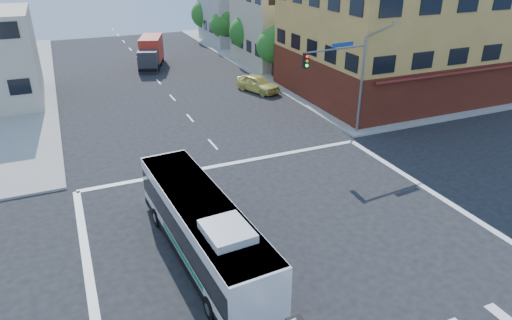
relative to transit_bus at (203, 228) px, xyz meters
name	(u,v)px	position (x,y,z in m)	size (l,w,h in m)	color
ground	(298,242)	(4.52, -0.59, -1.63)	(120.00, 120.00, 0.00)	black
sidewalk_ne	(402,47)	(39.52, 34.41, -1.55)	(50.00, 50.00, 0.15)	gray
corner_building_ne	(398,30)	(24.51, 17.89, 4.26)	(18.10, 15.44, 14.00)	gold
building_east_near	(291,23)	(21.50, 33.39, 2.88)	(12.06, 10.06, 9.00)	tan
building_east_far	(247,6)	(21.50, 47.39, 3.38)	(12.06, 10.06, 10.00)	#A3A39E
signal_mast_ne	(344,71)	(13.60, 10.03, 3.35)	(7.91, 1.13, 8.07)	slate
street_tree_a	(274,44)	(16.42, 27.33, 1.96)	(3.60, 3.60, 5.53)	#382014
street_tree_b	(246,30)	(16.42, 35.33, 2.12)	(3.80, 3.80, 5.79)	#382014
street_tree_c	(223,23)	(16.42, 43.33, 1.83)	(3.40, 3.40, 5.29)	#382014
street_tree_d	(205,13)	(16.42, 51.33, 2.25)	(4.00, 4.00, 6.03)	#382014
transit_bus	(203,228)	(0.00, 0.00, 0.00)	(3.19, 11.39, 3.33)	black
box_truck	(151,53)	(5.25, 37.29, -0.02)	(4.32, 7.67, 3.32)	#2A2A2F
parked_car	(258,83)	(12.70, 23.12, -0.82)	(1.90, 4.73, 1.61)	#DACE5F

